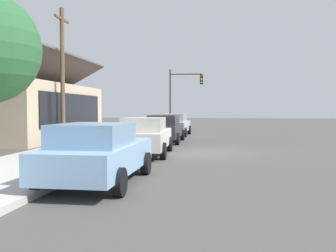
# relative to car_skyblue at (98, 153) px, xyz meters

# --- Properties ---
(ground_plane) EXTENTS (120.00, 120.00, 0.00)m
(ground_plane) POSITION_rel_car_skyblue_xyz_m (7.74, -2.68, -0.82)
(ground_plane) COLOR #4C4947
(sidewalk_curb) EXTENTS (60.00, 4.20, 0.16)m
(sidewalk_curb) POSITION_rel_car_skyblue_xyz_m (7.74, 2.92, -0.74)
(sidewalk_curb) COLOR beige
(sidewalk_curb) RESTS_ON ground
(car_skyblue) EXTENTS (4.72, 2.14, 1.59)m
(car_skyblue) POSITION_rel_car_skyblue_xyz_m (0.00, 0.00, 0.00)
(car_skyblue) COLOR #8CB7E0
(car_skyblue) RESTS_ON ground
(car_ivory) EXTENTS (4.74, 2.13, 1.59)m
(car_ivory) POSITION_rel_car_skyblue_xyz_m (6.19, -0.05, -0.00)
(car_ivory) COLOR silver
(car_ivory) RESTS_ON ground
(car_charcoal) EXTENTS (4.82, 1.98, 1.59)m
(car_charcoal) POSITION_rel_car_skyblue_xyz_m (12.21, -0.01, -0.00)
(car_charcoal) COLOR #2D3035
(car_charcoal) RESTS_ON ground
(car_silver) EXTENTS (4.84, 2.13, 1.59)m
(car_silver) POSITION_rel_car_skyblue_xyz_m (17.87, 0.07, -0.00)
(car_silver) COLOR silver
(car_silver) RESTS_ON ground
(storefront_building) EXTENTS (12.31, 6.94, 5.36)m
(storefront_building) POSITION_rel_car_skyblue_xyz_m (13.51, 9.30, 1.06)
(storefront_building) COLOR #CCB293
(storefront_building) RESTS_ON ground
(traffic_light_main) EXTENTS (0.37, 2.79, 5.20)m
(traffic_light_main) POSITION_rel_car_skyblue_xyz_m (22.03, -0.14, 2.67)
(traffic_light_main) COLOR #383833
(traffic_light_main) RESTS_ON ground
(utility_pole_wooden) EXTENTS (1.80, 0.24, 7.50)m
(utility_pole_wooden) POSITION_rel_car_skyblue_xyz_m (10.77, 5.52, 3.11)
(utility_pole_wooden) COLOR brown
(utility_pole_wooden) RESTS_ON ground
(fire_hydrant_red) EXTENTS (0.22, 0.22, 0.71)m
(fire_hydrant_red) POSITION_rel_car_skyblue_xyz_m (9.56, 1.52, -0.32)
(fire_hydrant_red) COLOR red
(fire_hydrant_red) RESTS_ON sidewalk_curb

